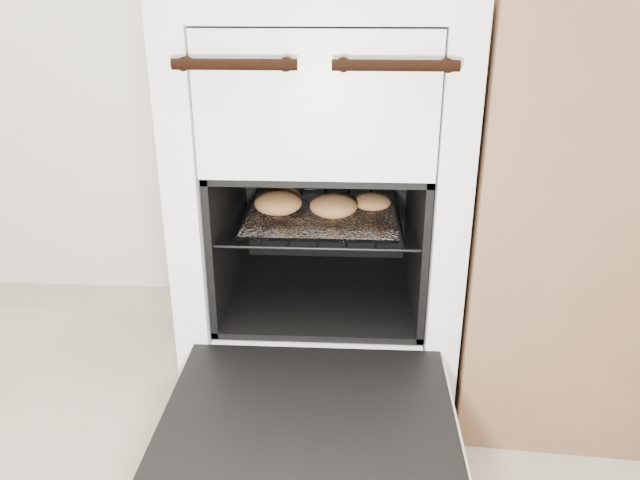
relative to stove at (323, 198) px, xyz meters
The scene contains 5 objects.
stove is the anchor object (origin of this frame).
oven_door 0.57m from the stove, 90.00° to the right, with size 0.54×0.42×0.04m.
oven_rack 0.07m from the stove, 90.00° to the right, with size 0.44×0.42×0.01m.
foil_sheet 0.09m from the stove, 90.00° to the right, with size 0.34×0.30×0.01m, color white.
baked_rolls 0.08m from the stove, 110.46° to the right, with size 0.36×0.20×0.05m.
Camera 1 is at (0.17, -0.28, 0.94)m, focal length 35.00 mm.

